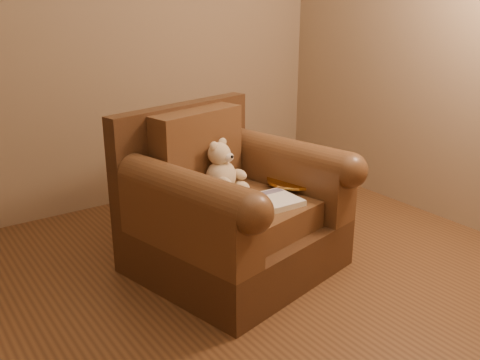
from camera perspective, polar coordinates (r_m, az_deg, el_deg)
floor at (r=2.56m, az=0.71°, el=-16.98°), size 4.00×4.00×0.00m
armchair at (r=3.05m, az=-1.16°, el=-3.17°), size 1.19×1.15×0.91m
teddy_bear at (r=3.06m, az=-1.78°, el=0.88°), size 0.23×0.26×0.31m
guidebook at (r=2.87m, az=2.36°, el=-2.55°), size 0.42×0.26×0.03m
side_table at (r=3.26m, az=5.81°, el=-3.49°), size 0.34×0.34×0.48m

